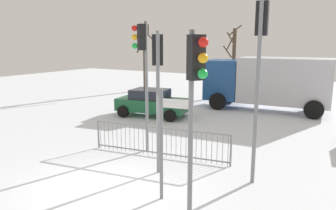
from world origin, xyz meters
The scene contains 11 objects.
ground_plane centered at (0.00, 0.00, 0.00)m, with size 60.00×60.00×0.00m, color white.
traffic_light_mid_left centered at (0.62, 1.54, 3.16)m, with size 0.44×0.49×4.30m.
traffic_light_foreground_left centered at (2.95, -0.68, 3.10)m, with size 0.51×0.43×4.23m.
traffic_light_rear_left centered at (-0.85, 2.82, 3.44)m, with size 0.44×0.49×4.70m.
traffic_light_foreground_right centered at (3.41, 2.33, 3.76)m, with size 0.34×0.57×5.15m.
direction_sign_post centered at (1.76, 0.03, 1.62)m, with size 0.78×0.20×2.88m.
pedestrian_guard_railing centered at (-0.03, 2.62, 0.55)m, with size 5.04×0.86×1.07m.
car_green_mid centered at (-3.77, 7.75, 0.77)m, with size 4.03×2.45×1.47m.
delivery_truck centered at (1.19, 12.55, 1.74)m, with size 7.20×3.14×3.10m.
bare_tree_left centered at (-9.61, 15.51, 2.85)m, with size 1.60×1.58×5.40m.
bare_tree_centre centered at (-2.47, 16.82, 2.65)m, with size 1.20×1.49×5.25m.
Camera 1 is at (5.80, -6.50, 3.99)m, focal length 34.34 mm.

